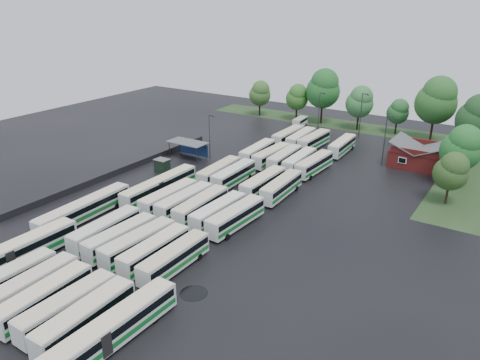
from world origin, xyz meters
The scene contains 61 objects.
ground centered at (0.00, 0.00, 0.00)m, with size 160.00×160.00×0.00m, color black.
brick_building centered at (24.00, 42.77, 1.87)m, with size 10.07×8.60×5.39m.
wash_shed centered at (-17.20, 22.02, 2.99)m, with size 8.20×4.20×3.58m.
utility_hut centered at (-16.20, 12.60, 1.32)m, with size 2.70×2.20×2.62m.
grass_strip_north centered at (2.00, 64.80, 0.01)m, with size 80.00×10.00×0.01m, color #233E1B.
grass_strip_east centered at (34.00, 42.80, 0.01)m, with size 10.00×50.00×0.01m, color #233E1B.
west_fence centered at (-22.20, 8.00, 0.60)m, with size 0.10×50.00×1.20m, color #2D2D30.
bus_r0c0 centered at (-4.35, -26.34, 1.71)m, with size 2.40×11.20×3.12m.
bus_r0c1 centered at (-1.07, -25.70, 1.72)m, with size 2.78×11.31×3.13m.
bus_r0c2 centered at (1.99, -26.24, 1.74)m, with size 2.95×11.47×3.17m.
bus_r0c3 centered at (5.37, -25.93, 1.73)m, with size 2.55×11.35×3.15m.
bus_r0c4 centered at (8.41, -26.11, 1.78)m, with size 2.83×11.68×3.23m.
bus_r1c0 centered at (-4.38, -12.10, 1.76)m, with size 2.82×11.58×3.20m.
bus_r1c1 centered at (-1.12, -12.36, 1.71)m, with size 2.80×11.25×3.11m.
bus_r1c2 centered at (2.01, -12.23, 1.75)m, with size 3.02×11.57×3.19m.
bus_r1c3 centered at (5.01, -12.40, 1.71)m, with size 2.38×11.14×3.10m.
bus_r1c4 centered at (8.32, -12.49, 1.71)m, with size 2.44×11.20×3.12m.
bus_r2c0 centered at (-4.30, 1.01, 1.77)m, with size 2.62×11.57×3.21m.
bus_r2c1 centered at (-1.29, 1.24, 1.76)m, with size 2.65×11.54×3.20m.
bus_r2c2 centered at (1.82, 1.36, 1.76)m, with size 2.76×11.57×3.20m.
bus_r2c3 centered at (5.22, 1.15, 1.72)m, with size 2.72×11.28×3.12m.
bus_r2c4 centered at (8.34, 1.12, 1.76)m, with size 2.98×11.62×3.21m.
bus_r3c0 centered at (-4.48, 15.01, 1.74)m, with size 2.94×11.49×3.17m.
bus_r3c1 centered at (-1.36, 15.09, 1.74)m, with size 2.67×11.42×3.16m.
bus_r3c3 centered at (5.10, 14.51, 1.77)m, with size 2.54×11.60×3.22m.
bus_r3c4 centered at (8.53, 14.72, 1.73)m, with size 2.78×11.39×3.15m.
bus_r4c0 centered at (-4.50, 28.62, 1.75)m, with size 2.97×11.54×3.18m.
bus_r4c1 centered at (-1.00, 28.18, 1.72)m, with size 2.79×11.34×3.14m.
bus_r4c2 centered at (1.92, 28.26, 1.72)m, with size 2.79×11.32×3.13m.
bus_r4c3 centered at (5.19, 28.29, 1.71)m, with size 2.72×11.23×3.11m.
bus_r4c4 centered at (8.38, 28.08, 1.75)m, with size 2.92×11.52×3.18m.
bus_r5c0 centered at (-4.58, 42.25, 1.76)m, with size 2.49×11.50×3.20m.
bus_r5c1 centered at (-1.28, 42.07, 1.75)m, with size 2.91×11.52×3.18m.
bus_r5c2 centered at (1.84, 42.16, 1.77)m, with size 2.76×11.60×3.21m.
bus_r5c4 centered at (8.38, 42.22, 1.70)m, with size 2.77×11.21×3.10m.
artic_bus_west_a centered at (-8.96, -22.99, 1.81)m, with size 2.72×17.59×3.26m.
artic_bus_west_b centered at (-9.03, 4.02, 1.71)m, with size 2.43×16.60×3.08m.
artic_bus_west_c centered at (-12.21, -9.20, 1.74)m, with size 3.01×16.98×3.14m.
artic_bus_east centered at (12.03, -26.81, 1.79)m, with size 2.76×17.45×3.23m.
minibus centered at (-8.69, 56.60, 1.34)m, with size 2.45×5.66×2.42m.
tree_north_0 centered at (-23.51, 61.36, 6.38)m, with size 5.99×5.99×9.93m.
tree_north_1 centered at (-12.65, 62.55, 6.37)m, with size 5.98×5.98×9.90m.
tree_north_2 centered at (-5.52, 62.99, 9.31)m, with size 8.73×8.73×14.46m.
tree_north_3 centered at (4.74, 62.07, 7.24)m, with size 6.79×6.79×11.25m.
tree_north_4 centered at (13.79, 63.85, 5.61)m, with size 5.27×5.27×8.72m.
tree_north_5 centered at (22.53, 61.45, 9.83)m, with size 9.22×9.22×15.27m.
tree_north_6 centered at (31.34, 64.44, 7.05)m, with size 6.62×6.62×10.96m.
tree_east_0 centered at (32.55, 26.70, 5.80)m, with size 5.45×5.45×9.02m.
tree_east_1 centered at (32.41, 35.27, 7.41)m, with size 6.95×6.95×11.51m.
tree_east_2 centered at (30.35, 43.80, 5.34)m, with size 5.02×5.02×8.31m.
tree_east_3 centered at (32.10, 54.00, 8.73)m, with size 8.19×8.19×13.56m.
tree_east_4 centered at (30.57, 62.24, 5.35)m, with size 5.03×5.03×8.33m.
lamp_post_ne centered at (18.14, 39.32, 5.95)m, with size 1.58×0.31×10.24m.
lamp_post_nw centered at (-13.37, 24.30, 5.35)m, with size 1.42×0.28×9.22m.
lamp_post_back_w centered at (-2.19, 53.58, 5.88)m, with size 1.56×0.30×10.12m.
lamp_post_back_e centered at (7.62, 55.23, 6.22)m, with size 1.65×0.32×10.71m.
puddle_0 centered at (0.52, -17.69, 0.00)m, with size 6.27×6.27×0.01m, color black.
puddle_1 centered at (6.49, -21.03, 0.00)m, with size 4.17×4.17×0.01m, color black.
puddle_2 centered at (-10.16, 4.76, 0.00)m, with size 4.50×4.50×0.01m, color black.
puddle_3 centered at (3.10, -2.96, 0.00)m, with size 5.17×5.17×0.01m, color black.
puddle_4 centered at (13.30, -15.03, 0.00)m, with size 3.28×3.28×0.01m, color black.
Camera 1 is at (42.23, -49.73, 31.84)m, focal length 35.00 mm.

